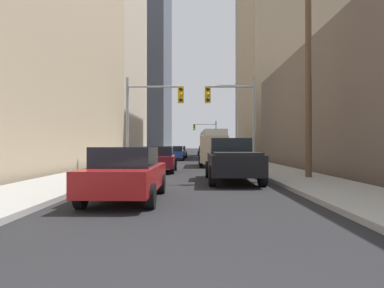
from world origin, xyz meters
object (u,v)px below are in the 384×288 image
at_px(sedan_maroon, 159,159).
at_px(traffic_signal_near_left, 152,108).
at_px(traffic_signal_near_right, 233,108).
at_px(sedan_blue, 175,153).
at_px(city_bus, 212,143).
at_px(pickup_truck_black, 232,160).
at_px(cargo_van_beige, 213,149).
at_px(sedan_navy, 204,151).
at_px(traffic_signal_far_right, 206,132).
at_px(sedan_red, 127,173).
at_px(sedan_grey, 179,152).

relative_size(sedan_maroon, traffic_signal_near_left, 0.71).
bearing_deg(traffic_signal_near_right, sedan_blue, 107.71).
xyz_separation_m(city_bus, pickup_truck_black, (-0.61, -26.96, -1.00)).
distance_m(cargo_van_beige, sedan_navy, 29.01).
bearing_deg(traffic_signal_far_right, sedan_maroon, -96.06).
distance_m(sedan_red, traffic_signal_near_left, 12.53).
relative_size(traffic_signal_near_right, traffic_signal_far_right, 1.00).
bearing_deg(traffic_signal_near_left, sedan_navy, 82.52).
xyz_separation_m(sedan_red, traffic_signal_near_left, (-0.81, 12.06, 3.27)).
relative_size(cargo_van_beige, sedan_maroon, 1.23).
bearing_deg(sedan_blue, pickup_truck_black, -80.15).
relative_size(city_bus, sedan_maroon, 2.72).
xyz_separation_m(sedan_blue, traffic_signal_far_right, (4.13, 23.35, 3.29)).
distance_m(sedan_navy, traffic_signal_far_right, 5.77).
height_order(city_bus, pickup_truck_black, city_bus).
relative_size(pickup_truck_black, sedan_grey, 1.29).
distance_m(sedan_maroon, traffic_signal_far_right, 39.84).
height_order(pickup_truck_black, traffic_signal_near_left, traffic_signal_near_left).
relative_size(sedan_blue, sedan_grey, 1.00).
distance_m(sedan_grey, traffic_signal_near_right, 21.49).
height_order(sedan_blue, traffic_signal_near_left, traffic_signal_near_left).
xyz_separation_m(sedan_blue, sedan_navy, (3.57, 18.64, 0.00)).
distance_m(city_bus, sedan_maroon, 22.41).
height_order(sedan_navy, traffic_signal_near_left, traffic_signal_near_left).
bearing_deg(pickup_truck_black, sedan_grey, 97.31).
bearing_deg(sedan_grey, sedan_navy, 73.97).
height_order(traffic_signal_near_left, traffic_signal_near_right, same).
height_order(sedan_navy, traffic_signal_near_right, traffic_signal_near_right).
xyz_separation_m(city_bus, sedan_red, (-4.21, -32.07, -1.16)).
bearing_deg(traffic_signal_far_right, city_bus, -89.49).
xyz_separation_m(cargo_van_beige, traffic_signal_near_right, (1.07, -3.80, 2.73)).
bearing_deg(sedan_maroon, sedan_grey, 89.56).
height_order(sedan_red, sedan_blue, same).
bearing_deg(sedan_maroon, pickup_truck_black, -53.30).
height_order(sedan_red, sedan_navy, same).
height_order(traffic_signal_near_left, traffic_signal_far_right, same).
distance_m(sedan_maroon, sedan_navy, 34.96).
xyz_separation_m(sedan_red, sedan_maroon, (-0.14, 10.11, 0.00)).
xyz_separation_m(pickup_truck_black, traffic_signal_near_left, (-4.41, 6.96, 3.11)).
height_order(pickup_truck_black, sedan_red, pickup_truck_black).
distance_m(sedan_blue, traffic_signal_near_right, 15.23).
height_order(sedan_red, sedan_grey, same).
bearing_deg(sedan_red, city_bus, 82.52).
xyz_separation_m(city_bus, sedan_grey, (-4.17, 0.78, -1.16)).
bearing_deg(sedan_grey, city_bus, -10.56).
distance_m(city_bus, traffic_signal_far_right, 17.65).
xyz_separation_m(cargo_van_beige, sedan_blue, (-3.45, 10.37, -0.52)).
xyz_separation_m(pickup_truck_black, sedan_red, (-3.59, -5.10, -0.16)).
bearing_deg(sedan_blue, cargo_van_beige, -71.60).
distance_m(city_bus, sedan_red, 32.36).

